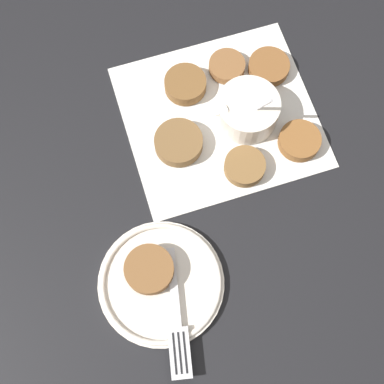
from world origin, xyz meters
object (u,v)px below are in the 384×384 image
Objects in this scene: sauce_bowl at (247,111)px; fritter_on_plate at (149,269)px; serving_plate at (161,283)px; fork at (177,326)px.

sauce_bowl is 1.50× the size of fritter_on_plate.
sauce_bowl is 0.29m from fritter_on_plate.
fritter_on_plate is (0.01, -0.02, 0.02)m from serving_plate.
fork is (-0.02, 0.09, -0.01)m from fritter_on_plate.
sauce_bowl is 0.34m from fork.
fork reaches higher than serving_plate.
fritter_on_plate is at bearing 43.12° from sauce_bowl.
fritter_on_plate is 0.09m from fork.
serving_plate is at bearing 47.42° from sauce_bowl.
sauce_bowl reaches higher than fritter_on_plate.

